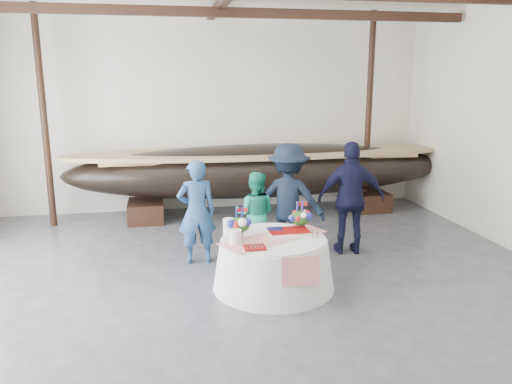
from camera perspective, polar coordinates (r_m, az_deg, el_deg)
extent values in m
cube|color=#3D3D42|center=(6.59, 0.82, -14.91)|extent=(10.00, 12.00, 0.01)
cube|color=silver|center=(11.79, -5.09, 8.94)|extent=(10.00, 0.02, 4.50)
cube|color=black|center=(9.84, -4.08, 19.81)|extent=(9.80, 0.12, 0.18)
cylinder|color=black|center=(11.08, -23.07, 7.69)|extent=(0.14, 0.14, 4.50)
cylinder|color=black|center=(11.80, 12.75, 8.67)|extent=(0.14, 0.14, 4.50)
cube|color=black|center=(11.18, -12.46, -2.13)|extent=(0.76, 0.97, 0.43)
cube|color=black|center=(12.16, 12.79, -0.92)|extent=(0.76, 0.97, 0.43)
ellipsoid|color=black|center=(11.21, 0.72, 2.48)|extent=(8.66, 1.73, 1.19)
cube|color=#9E7A4C|center=(11.16, 0.72, 4.11)|extent=(6.93, 1.14, 0.06)
cone|color=silver|center=(7.51, 2.02, -8.16)|extent=(1.81, 1.81, 0.75)
cylinder|color=silver|center=(7.38, 2.04, -5.38)|extent=(1.54, 1.54, 0.04)
cube|color=red|center=(7.37, 2.05, -5.21)|extent=(1.74, 1.24, 0.01)
cube|color=white|center=(7.48, 3.74, -4.70)|extent=(0.60, 0.40, 0.07)
cylinder|color=white|center=(7.10, -2.37, -5.12)|extent=(0.18, 0.18, 0.20)
cylinder|color=white|center=(7.53, -3.12, -3.92)|extent=(0.18, 0.18, 0.23)
cube|color=maroon|center=(6.91, -0.16, -6.37)|extent=(0.30, 0.24, 0.03)
cone|color=silver|center=(7.40, 6.83, -4.77)|extent=(0.09, 0.09, 0.12)
imported|color=navy|center=(8.40, -6.80, -2.25)|extent=(0.67, 0.46, 1.77)
imported|color=#1D9572|center=(8.72, -0.09, -2.51)|extent=(0.88, 0.78, 1.50)
imported|color=black|center=(8.72, 3.72, -0.89)|extent=(1.46, 1.13, 1.98)
imported|color=black|center=(8.91, 10.82, -0.72)|extent=(1.23, 0.65, 2.01)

